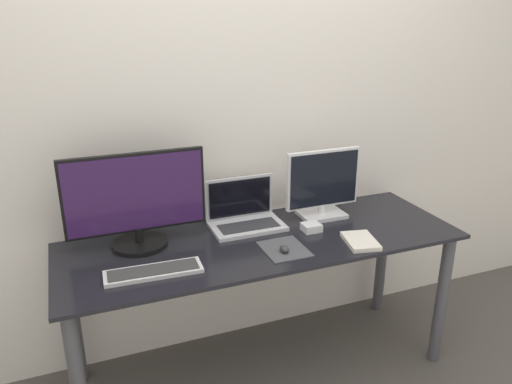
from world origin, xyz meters
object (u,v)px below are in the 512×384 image
(laptop, at_px, (244,214))
(power_brick, at_px, (311,227))
(keyboard, at_px, (154,272))
(monitor_left, at_px, (136,201))
(monitor_right, at_px, (323,185))
(mouse, at_px, (284,249))
(book, at_px, (360,241))

(laptop, distance_m, power_brick, 0.33)
(keyboard, distance_m, power_brick, 0.78)
(monitor_left, height_order, laptop, monitor_left)
(monitor_right, bearing_deg, monitor_left, -180.00)
(monitor_right, bearing_deg, mouse, -138.81)
(mouse, xyz_separation_m, power_brick, (0.21, 0.16, -0.00))
(keyboard, relative_size, book, 1.86)
(mouse, height_order, book, mouse)
(monitor_right, xyz_separation_m, mouse, (-0.34, -0.30, -0.15))
(laptop, relative_size, book, 1.65)
(laptop, distance_m, keyboard, 0.59)
(power_brick, bearing_deg, book, -54.15)
(monitor_left, distance_m, book, 1.01)
(laptop, xyz_separation_m, mouse, (0.06, -0.34, -0.04))
(mouse, bearing_deg, keyboard, 177.29)
(mouse, bearing_deg, monitor_right, 41.19)
(laptop, bearing_deg, mouse, -80.33)
(monitor_right, relative_size, power_brick, 4.56)
(monitor_right, relative_size, keyboard, 0.99)
(keyboard, xyz_separation_m, book, (0.92, -0.07, 0.00))
(monitor_right, bearing_deg, power_brick, -132.92)
(mouse, xyz_separation_m, book, (0.36, -0.04, -0.01))
(keyboard, relative_size, power_brick, 4.60)
(laptop, relative_size, keyboard, 0.89)
(laptop, height_order, mouse, laptop)
(keyboard, relative_size, mouse, 6.80)
(laptop, xyz_separation_m, power_brick, (0.27, -0.18, -0.04))
(laptop, bearing_deg, keyboard, -147.71)
(keyboard, xyz_separation_m, power_brick, (0.77, 0.13, 0.01))
(keyboard, xyz_separation_m, mouse, (0.56, -0.03, 0.01))
(power_brick, bearing_deg, laptop, 146.20)
(monitor_left, bearing_deg, power_brick, -10.12)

